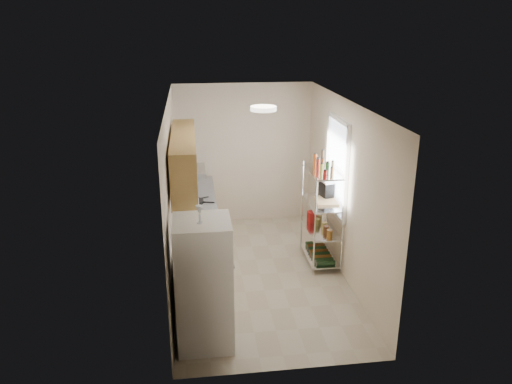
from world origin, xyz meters
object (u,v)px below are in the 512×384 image
at_px(rice_cooker, 191,205).
at_px(frying_pan_large, 195,202).
at_px(cutting_board, 326,201).
at_px(refrigerator, 204,284).
at_px(espresso_machine, 326,189).

distance_m(rice_cooker, frying_pan_large, 0.33).
bearing_deg(cutting_board, refrigerator, -136.08).
distance_m(cutting_board, espresso_machine, 0.21).
relative_size(rice_cooker, cutting_board, 0.57).
distance_m(frying_pan_large, espresso_machine, 2.09).
relative_size(frying_pan_large, espresso_machine, 1.05).
bearing_deg(refrigerator, frying_pan_large, 91.59).
height_order(rice_cooker, cutting_board, rice_cooker).
relative_size(frying_pan_large, cutting_board, 0.68).
height_order(frying_pan_large, cutting_board, cutting_board).
bearing_deg(espresso_machine, rice_cooker, 167.29).
xyz_separation_m(rice_cooker, espresso_machine, (2.10, -0.01, 0.15)).
distance_m(rice_cooker, espresso_machine, 2.11).
distance_m(rice_cooker, cutting_board, 2.07).
bearing_deg(cutting_board, rice_cooker, 175.13).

